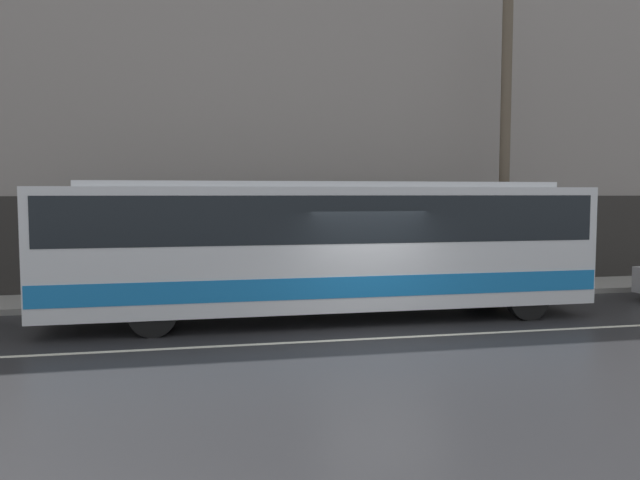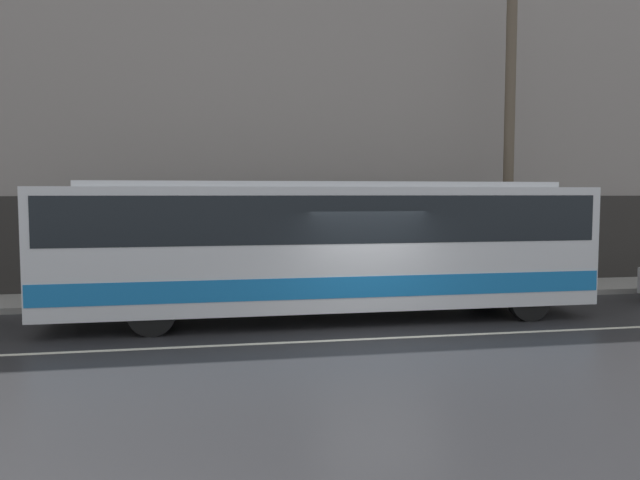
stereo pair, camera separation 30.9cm
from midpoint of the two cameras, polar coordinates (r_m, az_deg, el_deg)
ground_plane at (r=12.58m, az=6.22°, el=-8.95°), size 60.00×60.00×0.00m
sidewalk at (r=17.45m, az=1.32°, el=-4.95°), size 60.00×2.27×0.15m
building_facade at (r=18.80m, az=0.52°, el=14.92°), size 60.00×0.35×13.11m
lane_stripe at (r=12.58m, az=6.22°, el=-8.94°), size 54.00×0.14×0.01m
transit_bus at (r=14.22m, az=0.93°, el=-0.18°), size 12.27×2.52×3.13m
utility_pole_near at (r=18.66m, az=17.37°, el=8.84°), size 0.29×0.29×8.54m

